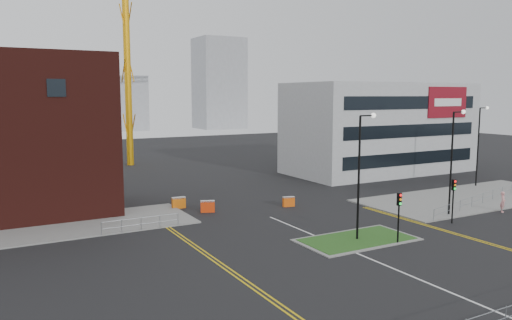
# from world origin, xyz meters

# --- Properties ---
(ground) EXTENTS (200.00, 200.00, 0.00)m
(ground) POSITION_xyz_m (0.00, 0.00, 0.00)
(ground) COLOR black
(ground) RESTS_ON ground
(pavement_left) EXTENTS (28.00, 8.00, 0.12)m
(pavement_left) POSITION_xyz_m (-20.00, 22.00, 0.06)
(pavement_left) COLOR slate
(pavement_left) RESTS_ON ground
(pavement_right) EXTENTS (24.00, 10.00, 0.12)m
(pavement_right) POSITION_xyz_m (22.00, 14.00, 0.06)
(pavement_right) COLOR slate
(pavement_right) RESTS_ON ground
(island_kerb) EXTENTS (8.60, 4.60, 0.08)m
(island_kerb) POSITION_xyz_m (2.00, 8.00, 0.04)
(island_kerb) COLOR slate
(island_kerb) RESTS_ON ground
(grass_island) EXTENTS (8.00, 4.00, 0.12)m
(grass_island) POSITION_xyz_m (2.00, 8.00, 0.06)
(grass_island) COLOR #1E4416
(grass_island) RESTS_ON ground
(office_block) EXTENTS (25.00, 12.20, 12.00)m
(office_block) POSITION_xyz_m (26.01, 31.97, 6.00)
(office_block) COLOR #A4A7A9
(office_block) RESTS_ON ground
(streetlamp_island) EXTENTS (1.46, 0.36, 9.18)m
(streetlamp_island) POSITION_xyz_m (2.22, 8.00, 5.41)
(streetlamp_island) COLOR black
(streetlamp_island) RESTS_ON ground
(streetlamp_right_near) EXTENTS (1.46, 0.36, 9.18)m
(streetlamp_right_near) POSITION_xyz_m (14.22, 10.00, 5.41)
(streetlamp_right_near) COLOR black
(streetlamp_right_near) RESTS_ON ground
(streetlamp_right_far) EXTENTS (1.46, 0.36, 9.18)m
(streetlamp_right_far) POSITION_xyz_m (28.22, 18.00, 5.41)
(streetlamp_right_far) COLOR black
(streetlamp_right_far) RESTS_ON ground
(traffic_light_island) EXTENTS (0.28, 0.33, 3.65)m
(traffic_light_island) POSITION_xyz_m (4.00, 5.98, 2.57)
(traffic_light_island) COLOR black
(traffic_light_island) RESTS_ON ground
(traffic_light_right) EXTENTS (0.28, 0.33, 3.65)m
(traffic_light_right) POSITION_xyz_m (12.00, 7.98, 2.57)
(traffic_light_right) COLOR black
(traffic_light_right) RESTS_ON ground
(railing_left) EXTENTS (6.05, 0.05, 1.10)m
(railing_left) POSITION_xyz_m (-11.00, 18.00, 0.74)
(railing_left) COLOR gray
(railing_left) RESTS_ON ground
(railing_right) EXTENTS (19.05, 5.05, 1.10)m
(railing_right) POSITION_xyz_m (20.50, 11.50, 0.78)
(railing_right) COLOR gray
(railing_right) RESTS_ON ground
(centre_line) EXTENTS (0.15, 30.00, 0.01)m
(centre_line) POSITION_xyz_m (0.00, 2.00, 0.01)
(centre_line) COLOR silver
(centre_line) RESTS_ON ground
(yellow_left_a) EXTENTS (0.12, 24.00, 0.01)m
(yellow_left_a) POSITION_xyz_m (-9.00, 10.00, 0.01)
(yellow_left_a) COLOR gold
(yellow_left_a) RESTS_ON ground
(yellow_left_b) EXTENTS (0.12, 24.00, 0.01)m
(yellow_left_b) POSITION_xyz_m (-8.70, 10.00, 0.01)
(yellow_left_b) COLOR gold
(yellow_left_b) RESTS_ON ground
(yellow_right_a) EXTENTS (0.12, 20.00, 0.01)m
(yellow_right_a) POSITION_xyz_m (9.50, 6.00, 0.01)
(yellow_right_a) COLOR gold
(yellow_right_a) RESTS_ON ground
(yellow_right_b) EXTENTS (0.12, 20.00, 0.01)m
(yellow_right_b) POSITION_xyz_m (9.80, 6.00, 0.01)
(yellow_right_b) COLOR gold
(yellow_right_b) RESTS_ON ground
(skyline_b) EXTENTS (24.00, 12.00, 16.00)m
(skyline_b) POSITION_xyz_m (10.00, 130.00, 8.00)
(skyline_b) COLOR gray
(skyline_b) RESTS_ON ground
(skyline_c) EXTENTS (14.00, 12.00, 28.00)m
(skyline_c) POSITION_xyz_m (45.00, 125.00, 14.00)
(skyline_c) COLOR gray
(skyline_c) RESTS_ON ground
(skyline_d) EXTENTS (30.00, 12.00, 12.00)m
(skyline_d) POSITION_xyz_m (-8.00, 140.00, 6.00)
(skyline_d) COLOR gray
(skyline_d) RESTS_ON ground
(pedestrian) EXTENTS (0.82, 0.77, 1.88)m
(pedestrian) POSITION_xyz_m (19.17, 8.47, 0.94)
(pedestrian) COLOR pink
(pedestrian) RESTS_ON ground
(barrier_left) EXTENTS (1.28, 0.50, 1.06)m
(barrier_left) POSITION_xyz_m (-5.75, 24.00, 0.57)
(barrier_left) COLOR #C95A0B
(barrier_left) RESTS_ON ground
(barrier_mid) EXTENTS (1.32, 0.86, 1.06)m
(barrier_mid) POSITION_xyz_m (-4.00, 21.29, 0.57)
(barrier_mid) COLOR red
(barrier_mid) RESTS_ON ground
(barrier_right) EXTENTS (1.18, 0.61, 0.94)m
(barrier_right) POSITION_xyz_m (3.61, 19.70, 0.51)
(barrier_right) COLOR #EA570D
(barrier_right) RESTS_ON ground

